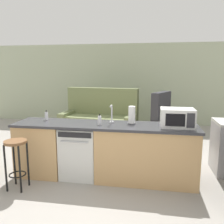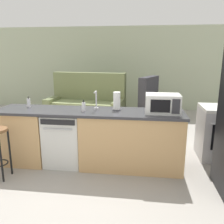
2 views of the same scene
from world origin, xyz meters
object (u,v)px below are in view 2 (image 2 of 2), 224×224
(microwave, at_px, (163,104))
(soap_bottle, at_px, (84,107))
(dish_soap_bottle, at_px, (29,103))
(paper_towel_roll, at_px, (117,101))
(dishwasher, at_px, (65,138))
(couch, at_px, (87,106))
(armchair, at_px, (155,110))
(stove_range, at_px, (222,132))

(microwave, bearing_deg, soap_bottle, -177.10)
(soap_bottle, distance_m, dish_soap_bottle, 0.99)
(soap_bottle, bearing_deg, paper_towel_roll, 18.59)
(dishwasher, distance_m, couch, 2.59)
(armchair, bearing_deg, couch, 177.12)
(armchair, bearing_deg, soap_bottle, -115.66)
(dishwasher, height_order, soap_bottle, soap_bottle)
(dishwasher, relative_size, armchair, 0.70)
(soap_bottle, bearing_deg, dishwasher, 169.82)
(dishwasher, distance_m, armchair, 2.94)
(dish_soap_bottle, bearing_deg, dishwasher, -10.55)
(microwave, height_order, couch, couch)
(stove_range, relative_size, couch, 0.43)
(dishwasher, xyz_separation_m, dish_soap_bottle, (-0.63, 0.12, 0.55))
(dishwasher, height_order, dish_soap_bottle, dish_soap_bottle)
(microwave, relative_size, soap_bottle, 2.84)
(stove_range, bearing_deg, paper_towel_roll, -165.88)
(microwave, xyz_separation_m, armchair, (0.04, 2.49, -0.69))
(stove_range, relative_size, microwave, 1.80)
(stove_range, bearing_deg, dishwasher, -168.09)
(dishwasher, bearing_deg, soap_bottle, -10.18)
(dish_soap_bottle, xyz_separation_m, armchair, (2.20, 2.37, -0.62))
(dish_soap_bottle, relative_size, armchair, 0.15)
(paper_towel_roll, relative_size, soap_bottle, 1.60)
(couch, bearing_deg, microwave, -55.58)
(couch, distance_m, armchair, 1.81)
(microwave, xyz_separation_m, dish_soap_bottle, (-2.16, 0.12, -0.07))
(dish_soap_bottle, xyz_separation_m, couch, (0.39, 2.46, -0.58))
(dishwasher, distance_m, microwave, 1.65)
(dish_soap_bottle, relative_size, couch, 0.08)
(paper_towel_roll, bearing_deg, soap_bottle, -161.41)
(dishwasher, bearing_deg, dish_soap_bottle, 169.45)
(dish_soap_bottle, height_order, couch, couch)
(dishwasher, distance_m, soap_bottle, 0.65)
(soap_bottle, bearing_deg, armchair, 64.34)
(couch, bearing_deg, armchair, -2.88)
(stove_range, xyz_separation_m, soap_bottle, (-2.26, -0.61, 0.52))
(dishwasher, bearing_deg, stove_range, 11.91)
(paper_towel_roll, bearing_deg, dishwasher, -172.90)
(dishwasher, xyz_separation_m, armchair, (1.57, 2.49, -0.07))
(soap_bottle, height_order, couch, couch)
(microwave, distance_m, paper_towel_roll, 0.70)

